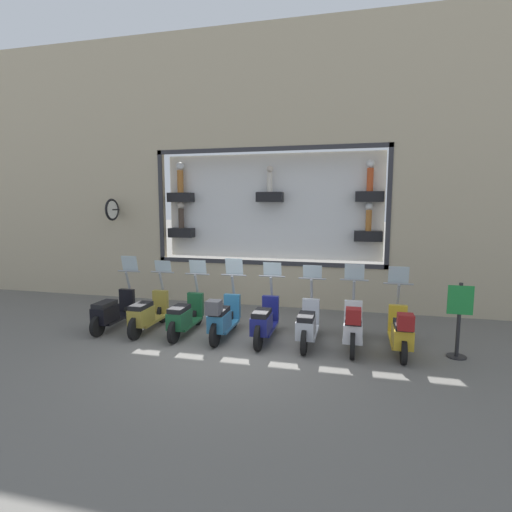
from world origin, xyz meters
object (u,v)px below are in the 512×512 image
object	(u,v)px
scooter_white_1	(353,327)
scooter_green_5	(185,316)
scooter_yellow_0	(401,331)
scooter_black_7	(112,311)
scooter_olive_6	(148,314)
scooter_teal_4	(223,318)
shop_sign_post	(459,318)
scooter_silver_2	(307,325)
scooter_navy_3	(264,321)

from	to	relation	value
scooter_white_1	scooter_green_5	distance (m)	3.65
scooter_yellow_0	scooter_white_1	world-z (taller)	scooter_white_1
scooter_yellow_0	scooter_white_1	bearing A→B (deg)	89.16
scooter_yellow_0	scooter_black_7	world-z (taller)	scooter_black_7
scooter_yellow_0	scooter_olive_6	distance (m)	5.47
scooter_teal_4	scooter_black_7	distance (m)	2.73
shop_sign_post	scooter_black_7	bearing A→B (deg)	90.06
scooter_white_1	scooter_teal_4	xyz separation A→B (m)	(-0.00, 2.73, -0.00)
scooter_black_7	shop_sign_post	size ratio (longest dim) A/B	1.24
scooter_silver_2	scooter_black_7	world-z (taller)	scooter_black_7
scooter_white_1	scooter_black_7	size ratio (longest dim) A/B	1.01
scooter_silver_2	scooter_green_5	distance (m)	2.73
scooter_yellow_0	shop_sign_post	size ratio (longest dim) A/B	1.24
scooter_olive_6	scooter_silver_2	bearing A→B (deg)	-89.98
scooter_yellow_0	scooter_navy_3	size ratio (longest dim) A/B	0.99
scooter_white_1	scooter_yellow_0	bearing A→B (deg)	-90.84
scooter_yellow_0	scooter_black_7	distance (m)	6.38
scooter_yellow_0	scooter_teal_4	xyz separation A→B (m)	(0.01, 3.64, 0.02)
scooter_teal_4	shop_sign_post	size ratio (longest dim) A/B	1.24
scooter_teal_4	scooter_navy_3	bearing A→B (deg)	-86.16
scooter_white_1	scooter_black_7	bearing A→B (deg)	89.43
scooter_green_5	scooter_black_7	bearing A→B (deg)	89.99
scooter_black_7	shop_sign_post	distance (m)	7.41
scooter_yellow_0	scooter_silver_2	bearing A→B (deg)	87.82
scooter_navy_3	shop_sign_post	xyz separation A→B (m)	(0.00, -3.76, 0.33)
scooter_silver_2	scooter_yellow_0	bearing A→B (deg)	-92.18
scooter_silver_2	scooter_navy_3	xyz separation A→B (m)	(0.00, 0.91, 0.01)
scooter_navy_3	scooter_black_7	world-z (taller)	scooter_black_7
scooter_olive_6	scooter_black_7	bearing A→B (deg)	89.99
scooter_green_5	scooter_black_7	xyz separation A→B (m)	(0.00, 1.82, -0.00)
scooter_teal_4	scooter_olive_6	size ratio (longest dim) A/B	1.00
scooter_olive_6	scooter_teal_4	bearing A→B (deg)	-91.79
scooter_silver_2	scooter_navy_3	bearing A→B (deg)	89.80
scooter_yellow_0	scooter_green_5	bearing A→B (deg)	89.15
scooter_yellow_0	scooter_olive_6	bearing A→B (deg)	89.29
scooter_white_1	scooter_navy_3	distance (m)	1.82
scooter_yellow_0	scooter_silver_2	size ratio (longest dim) A/B	0.99
scooter_yellow_0	scooter_black_7	size ratio (longest dim) A/B	1.00
scooter_yellow_0	scooter_navy_3	distance (m)	2.73
scooter_navy_3	scooter_black_7	distance (m)	3.64
scooter_white_1	scooter_black_7	world-z (taller)	scooter_black_7
scooter_teal_4	shop_sign_post	world-z (taller)	scooter_teal_4
scooter_silver_2	scooter_green_5	size ratio (longest dim) A/B	1.00
scooter_white_1	scooter_olive_6	bearing A→B (deg)	89.31
scooter_olive_6	scooter_white_1	bearing A→B (deg)	-90.69
scooter_black_7	scooter_silver_2	bearing A→B (deg)	-89.99
scooter_silver_2	scooter_olive_6	world-z (taller)	scooter_silver_2
scooter_white_1	scooter_green_5	world-z (taller)	scooter_white_1
scooter_navy_3	scooter_green_5	bearing A→B (deg)	90.14
scooter_black_7	scooter_white_1	bearing A→B (deg)	-90.57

